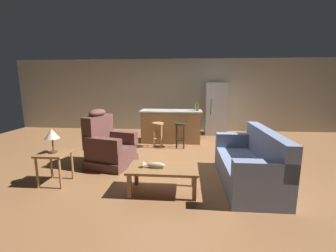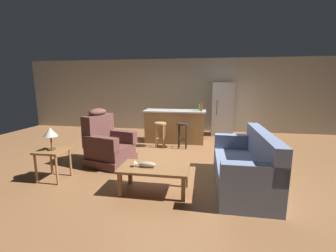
% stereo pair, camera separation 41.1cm
% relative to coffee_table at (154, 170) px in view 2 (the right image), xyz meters
% --- Properties ---
extents(ground_plane, '(12.00, 12.00, 0.00)m').
position_rel_coffee_table_xyz_m(ground_plane, '(-0.10, 1.86, -0.36)').
color(ground_plane, brown).
extents(back_wall, '(12.00, 0.05, 2.60)m').
position_rel_coffee_table_xyz_m(back_wall, '(-0.10, 4.98, 0.94)').
color(back_wall, '#A89E89').
rests_on(back_wall, ground_plane).
extents(coffee_table, '(1.10, 0.60, 0.42)m').
position_rel_coffee_table_xyz_m(coffee_table, '(0.00, 0.00, 0.00)').
color(coffee_table, olive).
rests_on(coffee_table, ground_plane).
extents(fish_figurine, '(0.34, 0.10, 0.10)m').
position_rel_coffee_table_xyz_m(fish_figurine, '(-0.14, -0.04, 0.10)').
color(fish_figurine, '#4C3823').
rests_on(fish_figurine, coffee_table).
extents(couch, '(0.84, 1.90, 0.94)m').
position_rel_coffee_table_xyz_m(couch, '(1.48, 0.45, -0.02)').
color(couch, '#707FA3').
rests_on(couch, ground_plane).
extents(recliner_near_lamp, '(1.03, 1.03, 1.20)m').
position_rel_coffee_table_xyz_m(recliner_near_lamp, '(-1.29, 1.11, 0.06)').
color(recliner_near_lamp, brown).
rests_on(recliner_near_lamp, ground_plane).
extents(end_table, '(0.48, 0.48, 0.56)m').
position_rel_coffee_table_xyz_m(end_table, '(-1.90, 0.17, 0.10)').
color(end_table, olive).
rests_on(end_table, ground_plane).
extents(table_lamp, '(0.24, 0.24, 0.41)m').
position_rel_coffee_table_xyz_m(table_lamp, '(-1.90, 0.15, 0.50)').
color(table_lamp, '#4C3823').
rests_on(table_lamp, end_table).
extents(kitchen_island, '(1.80, 0.70, 0.95)m').
position_rel_coffee_table_xyz_m(kitchen_island, '(-0.10, 3.21, 0.11)').
color(kitchen_island, '#9E7042').
rests_on(kitchen_island, ground_plane).
extents(bar_stool_left, '(0.32, 0.32, 0.68)m').
position_rel_coffee_table_xyz_m(bar_stool_left, '(-0.42, 2.58, 0.11)').
color(bar_stool_left, '#A87A47').
rests_on(bar_stool_left, ground_plane).
extents(bar_stool_right, '(0.32, 0.32, 0.68)m').
position_rel_coffee_table_xyz_m(bar_stool_right, '(0.20, 2.58, 0.11)').
color(bar_stool_right, black).
rests_on(bar_stool_right, ground_plane).
extents(refrigerator, '(0.70, 0.69, 1.76)m').
position_rel_coffee_table_xyz_m(refrigerator, '(1.35, 4.41, 0.52)').
color(refrigerator, '#B7B7BC').
rests_on(refrigerator, ground_plane).
extents(bottle_tall_green, '(0.07, 0.07, 0.23)m').
position_rel_coffee_table_xyz_m(bottle_tall_green, '(0.60, 3.31, 0.67)').
color(bottle_tall_green, '#2D6B38').
rests_on(bottle_tall_green, kitchen_island).
extents(bottle_short_amber, '(0.07, 0.07, 0.30)m').
position_rel_coffee_table_xyz_m(bottle_short_amber, '(0.67, 3.09, 0.70)').
color(bottle_short_amber, brown).
rests_on(bottle_short_amber, kitchen_island).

